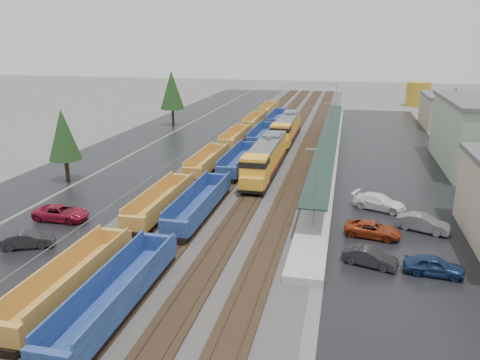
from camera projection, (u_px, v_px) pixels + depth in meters
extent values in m
plane|color=#56544F|center=(117.00, 356.00, 26.46)|extent=(360.00, 360.00, 0.00)
cube|color=#302D2B|center=(276.00, 140.00, 82.40)|extent=(20.00, 160.00, 0.08)
cube|color=black|center=(243.00, 137.00, 83.64)|extent=(2.60, 160.00, 0.15)
cube|color=#473326|center=(239.00, 137.00, 83.77)|extent=(0.08, 160.00, 0.07)
cube|color=#473326|center=(247.00, 137.00, 83.46)|extent=(0.08, 160.00, 0.07)
cube|color=black|center=(265.00, 138.00, 82.79)|extent=(2.60, 160.00, 0.15)
cube|color=#473326|center=(261.00, 138.00, 82.91)|extent=(0.08, 160.00, 0.07)
cube|color=#473326|center=(269.00, 138.00, 82.61)|extent=(0.08, 160.00, 0.07)
cube|color=black|center=(287.00, 140.00, 81.94)|extent=(2.60, 160.00, 0.15)
cube|color=#473326|center=(283.00, 139.00, 82.06)|extent=(0.08, 160.00, 0.07)
cube|color=#473326|center=(292.00, 139.00, 81.75)|extent=(0.08, 160.00, 0.07)
cube|color=black|center=(310.00, 141.00, 81.09)|extent=(2.60, 160.00, 0.15)
cube|color=#473326|center=(306.00, 140.00, 81.21)|extent=(0.08, 160.00, 0.07)
cube|color=#473326|center=(315.00, 140.00, 80.90)|extent=(0.08, 160.00, 0.07)
cube|color=black|center=(195.00, 136.00, 85.60)|extent=(10.00, 160.00, 0.02)
cube|color=black|center=(144.00, 134.00, 87.74)|extent=(9.00, 160.00, 0.02)
cube|color=black|center=(393.00, 160.00, 69.03)|extent=(16.00, 100.00, 0.02)
cube|color=#9E9B93|center=(328.00, 154.00, 70.96)|extent=(3.00, 80.00, 0.70)
cylinder|color=gray|center=(318.00, 196.00, 47.19)|extent=(0.16, 0.16, 2.40)
cylinder|color=gray|center=(325.00, 160.00, 61.18)|extent=(0.16, 0.16, 2.40)
cylinder|color=gray|center=(330.00, 137.00, 75.17)|extent=(0.16, 0.16, 2.40)
cylinder|color=gray|center=(334.00, 122.00, 89.16)|extent=(0.16, 0.16, 2.40)
cylinder|color=gray|center=(336.00, 110.00, 103.14)|extent=(0.16, 0.16, 2.40)
cube|color=black|center=(329.00, 135.00, 70.13)|extent=(2.60, 65.00, 0.15)
cylinder|color=gray|center=(315.00, 192.00, 41.92)|extent=(0.12, 0.12, 8.00)
cube|color=gray|center=(311.00, 149.00, 40.89)|extent=(1.00, 0.15, 0.12)
cylinder|color=gray|center=(330.00, 130.00, 69.89)|extent=(0.12, 0.12, 8.00)
cube|color=gray|center=(328.00, 104.00, 68.86)|extent=(1.00, 0.15, 0.12)
cylinder|color=gray|center=(336.00, 104.00, 97.87)|extent=(0.12, 0.12, 8.00)
cube|color=gray|center=(334.00, 85.00, 96.84)|extent=(1.00, 0.15, 0.12)
cylinder|color=gray|center=(15.00, 286.00, 31.92)|extent=(0.08, 0.08, 2.00)
cylinder|color=gray|center=(79.00, 239.00, 39.38)|extent=(0.08, 0.08, 2.00)
cylinder|color=gray|center=(122.00, 207.00, 46.84)|extent=(0.08, 0.08, 2.00)
cylinder|color=gray|center=(154.00, 184.00, 54.30)|extent=(0.08, 0.08, 2.00)
cylinder|color=gray|center=(178.00, 166.00, 61.76)|extent=(0.08, 0.08, 2.00)
cylinder|color=gray|center=(197.00, 152.00, 69.22)|extent=(0.08, 0.08, 2.00)
cylinder|color=gray|center=(212.00, 141.00, 76.68)|extent=(0.08, 0.08, 2.00)
cylinder|color=gray|center=(224.00, 132.00, 84.14)|extent=(0.08, 0.08, 2.00)
cylinder|color=gray|center=(234.00, 124.00, 91.60)|extent=(0.08, 0.08, 2.00)
cylinder|color=gray|center=(243.00, 118.00, 99.06)|extent=(0.08, 0.08, 2.00)
cylinder|color=gray|center=(251.00, 112.00, 106.52)|extent=(0.08, 0.08, 2.00)
cylinder|color=gray|center=(257.00, 107.00, 113.98)|extent=(0.08, 0.08, 2.00)
cylinder|color=gray|center=(263.00, 103.00, 121.44)|extent=(0.08, 0.08, 2.00)
cylinder|color=gray|center=(268.00, 99.00, 128.90)|extent=(0.08, 0.08, 2.00)
cylinder|color=gray|center=(273.00, 96.00, 136.36)|extent=(0.08, 0.08, 2.00)
cylinder|color=gray|center=(277.00, 93.00, 143.82)|extent=(0.08, 0.08, 2.00)
cylinder|color=gray|center=(281.00, 90.00, 151.28)|extent=(0.08, 0.08, 2.00)
cube|color=gray|center=(224.00, 126.00, 83.85)|extent=(0.05, 160.00, 0.05)
cube|color=tan|center=(472.00, 113.00, 92.51)|extent=(18.00, 14.00, 6.00)
cube|color=#59595B|center=(474.00, 96.00, 91.56)|extent=(18.36, 14.28, 0.50)
ellipsoid|color=#4F5D49|center=(258.00, 76.00, 219.36)|extent=(154.00, 110.00, 19.80)
ellipsoid|color=#4F5D49|center=(412.00, 77.00, 213.76)|extent=(196.00, 140.00, 25.20)
cylinder|color=#332316|center=(67.00, 170.00, 58.73)|extent=(0.50, 0.50, 2.70)
cone|color=black|center=(63.00, 135.00, 57.42)|extent=(3.96, 3.96, 6.30)
cylinder|color=#332316|center=(173.00, 117.00, 96.16)|extent=(0.50, 0.50, 3.30)
cone|color=black|center=(172.00, 90.00, 94.55)|extent=(4.84, 4.84, 7.70)
cylinder|color=#332316|center=(449.00, 141.00, 74.14)|extent=(0.50, 0.50, 3.00)
cone|color=black|center=(453.00, 110.00, 72.68)|extent=(4.40, 4.40, 7.00)
cube|color=black|center=(266.00, 169.00, 61.07)|extent=(2.96, 19.71, 0.39)
cube|color=orange|center=(267.00, 155.00, 61.50)|extent=(2.76, 15.77, 2.96)
cube|color=orange|center=(255.00, 171.00, 53.36)|extent=(2.96, 3.15, 3.35)
cube|color=black|center=(255.00, 162.00, 53.07)|extent=(3.01, 3.20, 0.69)
cube|color=orange|center=(251.00, 183.00, 51.99)|extent=(2.76, 0.99, 1.38)
cube|color=#59595B|center=(268.00, 143.00, 61.04)|extent=(2.81, 15.77, 0.34)
cube|color=maroon|center=(257.00, 163.00, 62.15)|extent=(0.04, 15.77, 0.34)
cube|color=maroon|center=(278.00, 164.00, 61.55)|extent=(0.04, 15.77, 0.34)
cube|color=black|center=(266.00, 172.00, 61.19)|extent=(2.17, 5.91, 0.59)
cube|color=black|center=(256.00, 187.00, 54.72)|extent=(2.37, 3.94, 0.49)
cube|color=black|center=(274.00, 158.00, 67.59)|extent=(2.37, 3.94, 0.49)
cylinder|color=#59595B|center=(269.00, 139.00, 61.88)|extent=(0.69, 0.69, 0.49)
cube|color=#59595B|center=(272.00, 135.00, 64.65)|extent=(2.37, 3.94, 0.49)
cube|color=black|center=(287.00, 137.00, 80.65)|extent=(2.96, 19.71, 0.39)
cube|color=orange|center=(288.00, 126.00, 81.09)|extent=(2.76, 15.77, 2.96)
cube|color=orange|center=(281.00, 135.00, 72.94)|extent=(2.96, 3.15, 3.35)
cube|color=black|center=(281.00, 129.00, 72.65)|extent=(3.01, 3.20, 0.69)
cube|color=orange|center=(279.00, 144.00, 71.57)|extent=(2.76, 0.99, 1.38)
cube|color=#59595B|center=(288.00, 117.00, 80.63)|extent=(2.81, 15.77, 0.34)
cube|color=maroon|center=(280.00, 133.00, 81.73)|extent=(0.04, 15.77, 0.34)
cube|color=maroon|center=(296.00, 133.00, 81.13)|extent=(0.04, 15.77, 0.34)
cube|color=black|center=(287.00, 139.00, 80.77)|extent=(2.17, 5.91, 0.59)
cube|color=black|center=(281.00, 147.00, 74.31)|extent=(2.37, 3.94, 0.49)
cube|color=black|center=(291.00, 131.00, 87.18)|extent=(2.37, 3.94, 0.49)
cylinder|color=#59595B|center=(289.00, 115.00, 81.46)|extent=(0.69, 0.69, 0.49)
cube|color=#59595B|center=(291.00, 113.00, 84.23)|extent=(2.37, 3.94, 0.49)
cube|color=#CA8538|center=(71.00, 285.00, 32.32)|extent=(2.57, 13.02, 0.25)
cube|color=#CA8538|center=(54.00, 272.00, 32.33)|extent=(0.15, 13.02, 1.78)
cube|color=#CA8538|center=(86.00, 276.00, 31.80)|extent=(0.15, 13.02, 1.78)
cube|color=#CA8538|center=(2.00, 334.00, 25.87)|extent=(2.57, 0.49, 1.39)
cube|color=#CA8538|center=(116.00, 237.00, 38.37)|extent=(2.57, 0.49, 1.39)
cube|color=black|center=(13.00, 342.00, 26.80)|extent=(1.98, 2.18, 0.49)
cube|color=black|center=(113.00, 252.00, 38.02)|extent=(1.98, 2.18, 0.49)
cube|color=#CA8538|center=(162.00, 206.00, 47.69)|extent=(2.57, 13.02, 0.25)
cube|color=#CA8538|center=(150.00, 196.00, 47.69)|extent=(0.15, 13.02, 1.78)
cube|color=#CA8538|center=(173.00, 198.00, 47.17)|extent=(0.15, 13.02, 1.78)
cube|color=#CA8538|center=(132.00, 224.00, 41.24)|extent=(2.57, 0.49, 1.39)
cube|color=#CA8538|center=(183.00, 180.00, 53.74)|extent=(2.57, 0.49, 1.39)
cube|color=black|center=(136.00, 231.00, 42.17)|extent=(1.98, 2.18, 0.49)
cube|color=black|center=(182.00, 190.00, 53.38)|extent=(1.98, 2.18, 0.49)
cube|color=#CA8538|center=(208.00, 165.00, 63.06)|extent=(2.57, 13.02, 0.25)
cube|color=#CA8538|center=(199.00, 158.00, 63.06)|extent=(0.15, 13.02, 1.78)
cube|color=#CA8538|center=(217.00, 159.00, 62.53)|extent=(0.15, 13.02, 1.78)
cube|color=#CA8538|center=(192.00, 173.00, 56.60)|extent=(2.57, 0.49, 1.39)
cube|color=#CA8538|center=(221.00, 149.00, 69.11)|extent=(2.57, 0.49, 1.39)
cube|color=black|center=(194.00, 179.00, 57.54)|extent=(1.98, 2.18, 0.49)
cube|color=black|center=(220.00, 156.00, 68.75)|extent=(1.98, 2.18, 0.49)
cube|color=#CA8538|center=(236.00, 140.00, 78.43)|extent=(2.57, 13.02, 0.25)
cube|color=#CA8538|center=(229.00, 134.00, 78.43)|extent=(0.15, 13.02, 1.78)
cube|color=#CA8538|center=(243.00, 135.00, 77.90)|extent=(0.15, 13.02, 1.78)
cube|color=#CA8538|center=(226.00, 144.00, 71.97)|extent=(2.57, 0.49, 1.39)
cube|color=#CA8538|center=(245.00, 128.00, 84.48)|extent=(2.57, 0.49, 1.39)
cube|color=black|center=(227.00, 150.00, 72.90)|extent=(1.98, 2.18, 0.49)
cube|color=black|center=(244.00, 135.00, 84.12)|extent=(1.98, 2.18, 0.49)
cube|color=#CA8538|center=(255.00, 123.00, 93.79)|extent=(2.57, 13.02, 0.25)
cube|color=#CA8538|center=(249.00, 118.00, 93.80)|extent=(0.15, 13.02, 1.78)
cube|color=#CA8538|center=(261.00, 119.00, 93.27)|extent=(0.15, 13.02, 1.78)
cube|color=#CA8538|center=(248.00, 126.00, 87.34)|extent=(2.57, 0.49, 1.39)
cube|color=#CA8538|center=(261.00, 115.00, 99.84)|extent=(2.57, 0.49, 1.39)
cube|color=black|center=(249.00, 130.00, 88.27)|extent=(1.98, 2.18, 0.49)
cube|color=black|center=(260.00, 120.00, 99.49)|extent=(1.98, 2.18, 0.49)
cube|color=#CA8538|center=(269.00, 111.00, 109.16)|extent=(2.57, 13.02, 0.25)
cube|color=#CA8538|center=(263.00, 107.00, 109.16)|extent=(0.15, 13.02, 1.78)
cube|color=#CA8538|center=(274.00, 107.00, 108.64)|extent=(0.15, 13.02, 1.78)
cube|color=#CA8538|center=(264.00, 112.00, 102.70)|extent=(2.57, 0.49, 1.39)
cube|color=#CA8538|center=(273.00, 104.00, 115.21)|extent=(2.57, 0.49, 1.39)
cube|color=black|center=(264.00, 116.00, 103.64)|extent=(1.98, 2.18, 0.49)
cube|color=black|center=(273.00, 109.00, 114.85)|extent=(1.98, 2.18, 0.49)
cube|color=navy|center=(117.00, 300.00, 30.52)|extent=(2.66, 14.22, 0.26)
cube|color=navy|center=(98.00, 285.00, 30.52)|extent=(0.15, 14.22, 1.84)
cube|color=navy|center=(135.00, 289.00, 29.98)|extent=(0.15, 14.22, 1.84)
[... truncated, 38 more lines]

